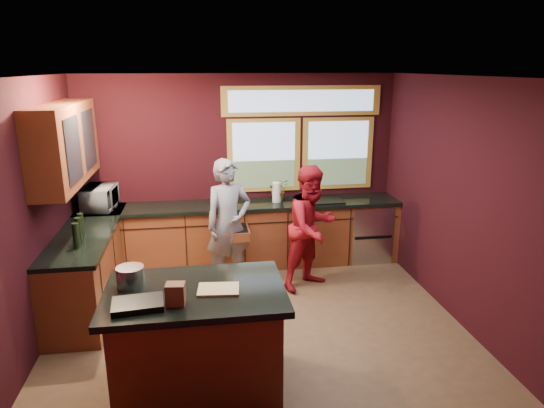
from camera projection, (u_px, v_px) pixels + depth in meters
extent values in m
plane|color=brown|center=(258.00, 323.00, 5.48)|extent=(4.50, 4.50, 0.00)
cube|color=black|center=(240.00, 170.00, 7.00)|extent=(4.50, 0.02, 2.70)
cube|color=black|center=(294.00, 293.00, 3.20)|extent=(4.50, 0.02, 2.70)
cube|color=black|center=(31.00, 218.00, 4.77)|extent=(0.02, 4.00, 2.70)
cube|color=black|center=(456.00, 200.00, 5.43)|extent=(0.02, 4.00, 2.70)
cube|color=silver|center=(256.00, 76.00, 4.73)|extent=(4.50, 4.00, 0.02)
cube|color=#8699B9|center=(264.00, 156.00, 6.99)|extent=(1.06, 0.02, 1.06)
cube|color=#8699B9|center=(338.00, 154.00, 7.15)|extent=(1.06, 0.02, 1.06)
cube|color=#B08833|center=(302.00, 101.00, 6.86)|extent=(2.30, 0.02, 0.42)
cube|color=brown|center=(65.00, 144.00, 5.44)|extent=(0.36, 1.80, 0.90)
cube|color=brown|center=(243.00, 236.00, 6.97)|extent=(4.50, 0.60, 0.88)
cube|color=black|center=(242.00, 205.00, 6.83)|extent=(4.50, 0.64, 0.05)
cube|color=#B7B7BC|center=(367.00, 231.00, 7.23)|extent=(0.60, 0.58, 0.85)
cube|color=black|center=(319.00, 202.00, 6.97)|extent=(0.66, 0.46, 0.05)
cube|color=brown|center=(90.00, 268.00, 5.88)|extent=(0.60, 2.30, 0.88)
cube|color=black|center=(86.00, 231.00, 5.75)|extent=(0.64, 2.30, 0.05)
cube|color=brown|center=(197.00, 341.00, 4.31)|extent=(1.40, 0.90, 0.88)
cube|color=black|center=(195.00, 293.00, 4.18)|extent=(1.55, 1.05, 0.06)
imported|color=slate|center=(229.00, 224.00, 6.22)|extent=(0.71, 0.58, 1.69)
imported|color=maroon|center=(312.00, 227.00, 6.19)|extent=(0.99, 0.93, 1.62)
imported|color=#999999|center=(100.00, 198.00, 6.51)|extent=(0.43, 0.60, 0.32)
imported|color=#999999|center=(279.00, 190.00, 6.92)|extent=(0.29, 0.25, 0.32)
cylinder|color=silver|center=(277.00, 192.00, 6.87)|extent=(0.12, 0.12, 0.28)
cube|color=tan|center=(218.00, 289.00, 4.15)|extent=(0.37, 0.28, 0.02)
cylinder|color=#B8B8BD|center=(130.00, 277.00, 4.21)|extent=(0.24, 0.24, 0.18)
cube|color=brown|center=(176.00, 294.00, 3.89)|extent=(0.16, 0.14, 0.18)
cube|color=black|center=(138.00, 304.00, 3.86)|extent=(0.43, 0.32, 0.05)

